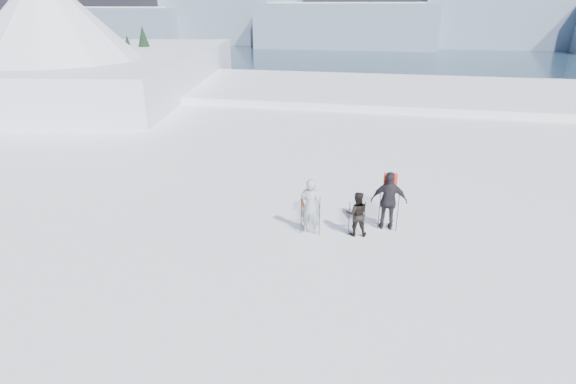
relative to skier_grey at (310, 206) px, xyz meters
name	(u,v)px	position (x,y,z in m)	size (l,w,h in m)	color
lake_basin	(377,165)	(1.85, 26.38, -7.45)	(820.00, 820.00, 71.62)	white
far_mountain_range	(423,21)	(31.46, 451.16, -8.14)	(770.00, 110.00, 53.00)	slate
near_ridge	(105,119)	(-24.71, 25.72, -4.43)	(31.37, 35.68, 25.62)	white
skier_grey	(310,206)	(0.00, 0.00, 0.00)	(0.69, 0.45, 1.89)	#99A1A7
skier_dark	(357,214)	(1.48, 0.15, -0.20)	(0.73, 0.57, 1.49)	black
skier_pack	(389,201)	(2.46, 0.83, 0.05)	(1.17, 0.49, 2.00)	black
backpack	(392,161)	(2.46, 1.08, 1.36)	(0.43, 0.24, 0.62)	#F73117
ski_poles	(353,216)	(1.35, 0.23, -0.31)	(3.06, 0.92, 1.36)	black
skis_loose	(306,208)	(-0.43, 1.80, -0.93)	(0.61, 1.70, 0.03)	black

